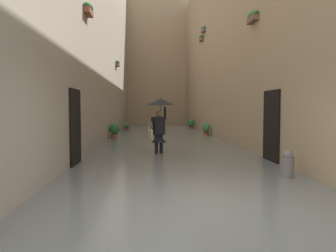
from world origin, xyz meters
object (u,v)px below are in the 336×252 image
object	(u,v)px
potted_plant_near_right	(126,127)
potted_plant_far_right	(114,131)
potted_plant_far_left	(191,124)
potted_plant_near_left	(206,129)
mooring_bollard	(288,167)
person_wading	(160,115)

from	to	relation	value
potted_plant_near_right	potted_plant_far_right	bearing A→B (deg)	88.91
potted_plant_far_right	potted_plant_far_left	distance (m)	8.76
potted_plant_near_left	potted_plant_far_right	distance (m)	5.35
mooring_bollard	potted_plant_near_right	bearing A→B (deg)	-73.39
person_wading	potted_plant_near_left	size ratio (longest dim) A/B	2.43
potted_plant_near_left	mooring_bollard	xyz separation A→B (m)	(0.21, 10.97, -0.10)
potted_plant_near_left	person_wading	bearing A→B (deg)	67.73
potted_plant_near_left	mooring_bollard	distance (m)	10.97
mooring_bollard	potted_plant_far_right	bearing A→B (deg)	-62.14
person_wading	mooring_bollard	bearing A→B (deg)	124.84
potted_plant_near_left	potted_plant_far_left	distance (m)	5.38
potted_plant_near_right	potted_plant_far_left	bearing A→B (deg)	-171.72
potted_plant_near_left	mooring_bollard	world-z (taller)	potted_plant_near_left
potted_plant_near_right	mooring_bollard	world-z (taller)	mooring_bollard
person_wading	potted_plant_far_right	bearing A→B (deg)	-68.02
potted_plant_near_left	potted_plant_far_left	size ratio (longest dim) A/B	0.94
person_wading	potted_plant_far_left	size ratio (longest dim) A/B	2.28
potted_plant_far_right	potted_plant_near_left	bearing A→B (deg)	-159.22
person_wading	mooring_bollard	xyz separation A→B (m)	(-2.70, 3.88, -1.06)
mooring_bollard	person_wading	bearing A→B (deg)	-55.16
potted_plant_near_right	potted_plant_near_left	bearing A→B (deg)	136.17
potted_plant_near_right	potted_plant_far_left	size ratio (longest dim) A/B	0.74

